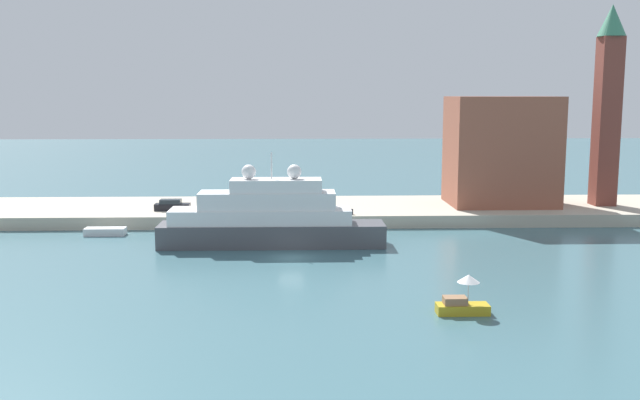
% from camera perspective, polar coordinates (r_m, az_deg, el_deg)
% --- Properties ---
extents(ground, '(400.00, 400.00, 0.00)m').
position_cam_1_polar(ground, '(74.14, -2.28, -4.63)').
color(ground, '#3D6670').
extents(quay_dock, '(110.00, 18.20, 1.61)m').
position_cam_1_polar(quay_dock, '(98.62, -2.17, -0.89)').
color(quay_dock, '#B7AD99').
rests_on(quay_dock, ground).
extents(large_yacht, '(24.90, 4.85, 10.38)m').
position_cam_1_polar(large_yacht, '(79.75, -4.07, -1.51)').
color(large_yacht, '#4C4C51').
rests_on(large_yacht, ground).
extents(small_motorboat, '(4.00, 1.70, 3.08)m').
position_cam_1_polar(small_motorboat, '(56.59, 11.22, -7.83)').
color(small_motorboat, '#B7991E').
rests_on(small_motorboat, ground).
extents(work_barge, '(4.77, 1.77, 0.89)m').
position_cam_1_polar(work_barge, '(89.62, -16.63, -2.41)').
color(work_barge, silver).
rests_on(work_barge, ground).
extents(harbor_building, '(14.06, 10.55, 14.77)m').
position_cam_1_polar(harbor_building, '(101.76, 14.14, 3.79)').
color(harbor_building, '#93513D').
rests_on(harbor_building, quay_dock).
extents(bell_tower, '(3.74, 3.74, 26.85)m').
position_cam_1_polar(bell_tower, '(105.16, 21.82, 7.49)').
color(bell_tower, brown).
rests_on(bell_tower, quay_dock).
extents(parked_car, '(4.55, 1.66, 1.44)m').
position_cam_1_polar(parked_car, '(96.20, -11.63, -0.43)').
color(parked_car, black).
rests_on(parked_car, quay_dock).
extents(person_figure, '(0.36, 0.36, 1.73)m').
position_cam_1_polar(person_figure, '(95.99, -8.73, -0.27)').
color(person_figure, '#334C8C').
rests_on(person_figure, quay_dock).
extents(mooring_bollard, '(0.40, 0.40, 0.69)m').
position_cam_1_polar(mooring_bollard, '(91.09, 2.52, -0.93)').
color(mooring_bollard, black).
rests_on(mooring_bollard, quay_dock).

